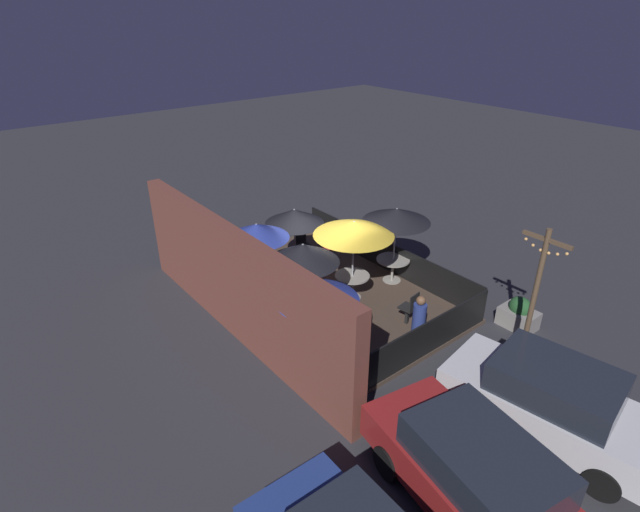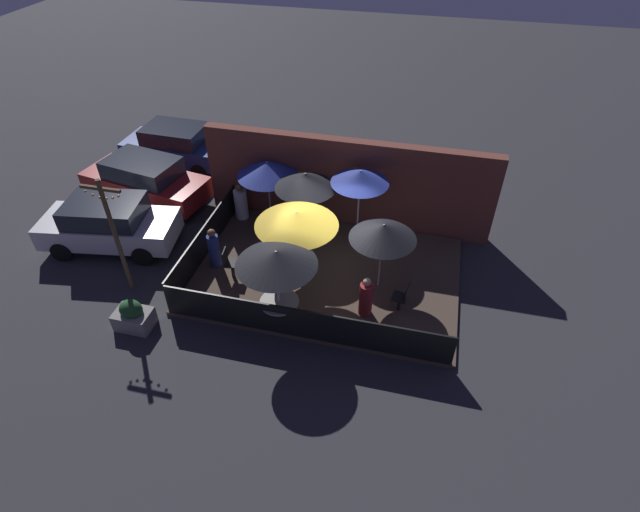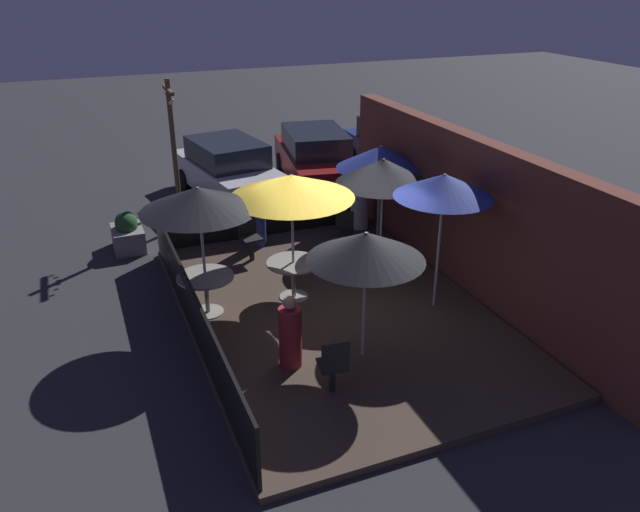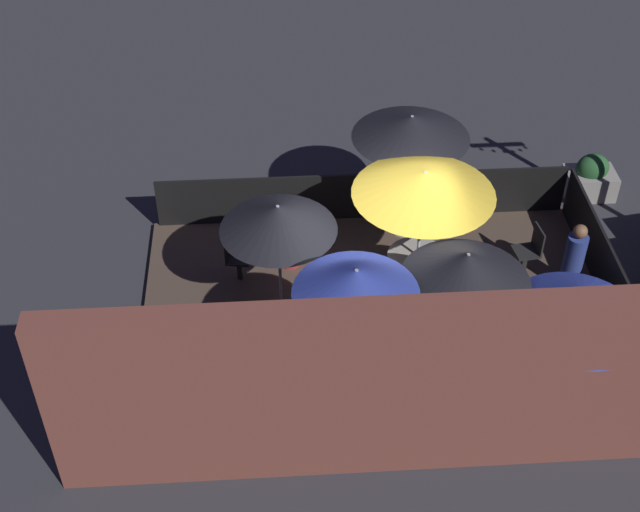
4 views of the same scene
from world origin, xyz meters
The scene contains 23 objects.
ground_plane centered at (0.00, 0.00, 0.00)m, with size 60.00×60.00×0.00m, color #2D2D33.
patio_deck centered at (0.00, 0.00, 0.06)m, with size 7.57×5.15×0.12m.
building_wall centered at (0.00, 2.80, 1.49)m, with size 9.17×0.36×2.98m.
fence_front centered at (0.00, -2.53, 0.59)m, with size 7.37×0.05×0.95m.
fence_side_left centered at (-3.74, 0.00, 0.59)m, with size 0.05×4.95×0.95m.
patio_umbrella_0 centered at (-0.72, -2.15, 2.26)m, with size 1.98×1.98×2.35m.
patio_umbrella_1 centered at (-0.68, -0.53, 2.29)m, with size 2.21×2.21×2.38m.
patio_umbrella_2 centered at (-2.35, 2.06, 2.10)m, with size 1.89×1.89×2.23m.
patio_umbrella_3 centered at (1.55, -0.18, 2.01)m, with size 1.79×1.79×2.12m.
patio_umbrella_4 centered at (0.57, 1.74, 2.41)m, with size 1.71×1.71×2.49m.
patio_umbrella_5 centered at (-0.96, 1.40, 2.26)m, with size 1.81×1.81×2.38m.
dining_table_0 centered at (-0.72, -2.15, 0.70)m, with size 1.00×1.00×0.73m.
dining_table_1 centered at (-0.68, -0.53, 0.70)m, with size 0.98×0.98×0.73m.
patio_chair_0 centered at (-2.62, -0.80, 0.64)m, with size 0.45×0.45×0.95m.
patio_chair_1 centered at (-2.14, 1.10, 0.64)m, with size 0.56×0.56×0.95m.
patio_chair_2 centered at (2.28, -1.00, 0.61)m, with size 0.46×0.46×0.91m.
patron_0 centered at (1.37, -1.32, 0.66)m, with size 0.36×0.36×1.20m.
patron_1 centered at (-3.37, 2.09, 0.67)m, with size 0.43×0.43×1.26m.
patron_2 centered at (-3.24, -0.43, 0.71)m, with size 0.43×0.43×1.29m.
planter_box centered at (-4.39, -3.11, 0.38)m, with size 0.94×0.66×0.89m.
light_post centered at (-5.29, -1.77, 1.98)m, with size 1.10×0.12×3.52m.
parked_car_0 centered at (-6.78, -0.19, 0.84)m, with size 4.26×2.31×1.62m.
parked_car_1 centered at (-6.98, 2.41, 0.85)m, with size 4.58×2.42×1.62m.
Camera 1 is at (-9.66, 7.86, 7.71)m, focal length 28.00 mm.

